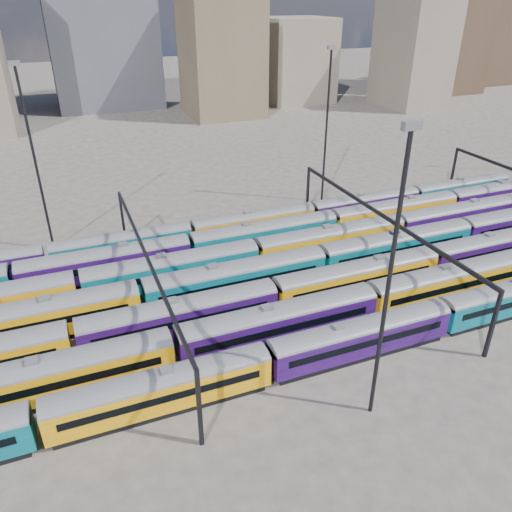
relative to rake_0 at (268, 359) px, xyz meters
name	(u,v)px	position (x,y,z in m)	size (l,w,h in m)	color
ground	(308,281)	(11.94, 15.00, -2.61)	(500.00, 500.00, 0.00)	#47413C
rake_0	(268,359)	(0.00, 0.00, 0.00)	(121.21, 2.96, 4.97)	black
rake_1	(279,320)	(3.34, 5.00, 0.26)	(155.13, 3.24, 5.47)	black
rake_2	(180,314)	(-5.90, 10.00, 0.20)	(108.47, 3.18, 5.36)	black
rake_3	(237,276)	(2.26, 15.00, 0.33)	(159.18, 3.32, 5.61)	black
rake_4	(172,267)	(-4.37, 20.00, 0.27)	(155.57, 3.25, 5.48)	black
rake_5	(333,221)	(21.04, 25.00, 0.21)	(130.57, 3.18, 5.37)	black
rake_6	(191,232)	(0.70, 30.00, -0.11)	(116.36, 2.84, 4.77)	black
gantry_1	(147,263)	(-8.06, 15.00, 4.18)	(0.35, 40.35, 8.03)	black
gantry_2	(380,221)	(21.94, 15.00, 4.18)	(0.35, 40.35, 8.03)	black
mast_1	(34,154)	(-18.06, 37.00, 11.36)	(1.40, 0.50, 25.60)	black
mast_2	(390,275)	(6.94, -7.00, 11.36)	(1.40, 0.50, 25.60)	black
mast_3	(327,122)	(26.94, 39.00, 11.36)	(1.40, 0.50, 25.60)	black
skyline	(440,30)	(116.69, 120.73, 18.22)	(399.22, 60.48, 50.03)	#665B4C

